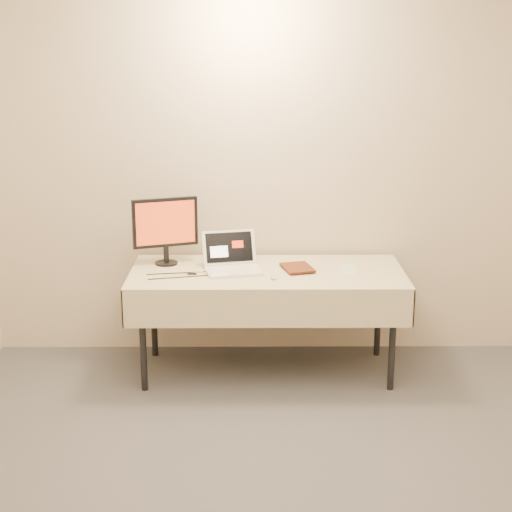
{
  "coord_description": "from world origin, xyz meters",
  "views": [
    {
      "loc": [
        -0.11,
        -3.05,
        2.27
      ],
      "look_at": [
        -0.08,
        1.99,
        0.86
      ],
      "focal_mm": 55.0,
      "sensor_mm": 36.0,
      "label": 1
    }
  ],
  "objects_px": {
    "table": "(267,280)",
    "book": "(284,253)",
    "laptop": "(232,261)",
    "monitor": "(165,226)"
  },
  "relations": [
    {
      "from": "table",
      "to": "laptop",
      "type": "distance_m",
      "value": 0.27
    },
    {
      "from": "laptop",
      "to": "book",
      "type": "distance_m",
      "value": 0.37
    },
    {
      "from": "table",
      "to": "monitor",
      "type": "xyz_separation_m",
      "value": [
        -0.7,
        0.17,
        0.34
      ]
    },
    {
      "from": "table",
      "to": "monitor",
      "type": "bearing_deg",
      "value": 166.11
    },
    {
      "from": "laptop",
      "to": "monitor",
      "type": "relative_size",
      "value": 0.92
    },
    {
      "from": "monitor",
      "to": "book",
      "type": "height_order",
      "value": "monitor"
    },
    {
      "from": "monitor",
      "to": "book",
      "type": "xyz_separation_m",
      "value": [
        0.82,
        -0.17,
        -0.15
      ]
    },
    {
      "from": "table",
      "to": "book",
      "type": "height_order",
      "value": "book"
    },
    {
      "from": "monitor",
      "to": "book",
      "type": "bearing_deg",
      "value": -30.36
    },
    {
      "from": "table",
      "to": "book",
      "type": "xyz_separation_m",
      "value": [
        0.12,
        0.0,
        0.19
      ]
    }
  ]
}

